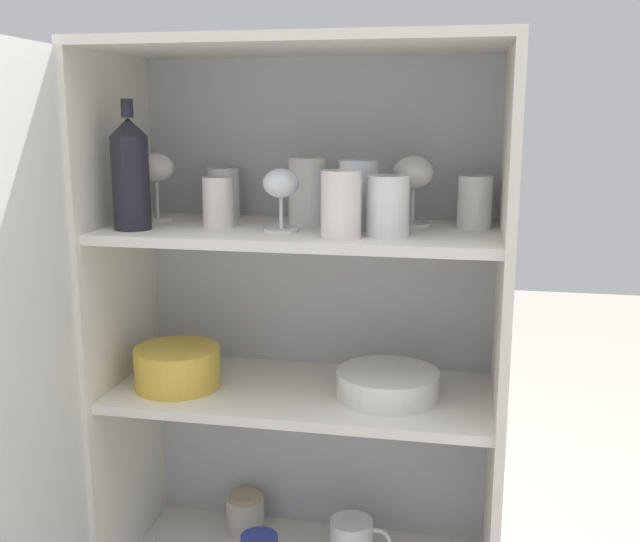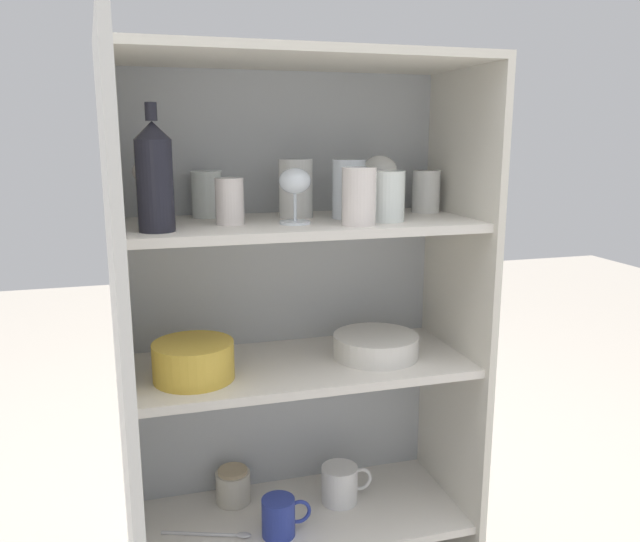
{
  "view_description": "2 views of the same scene",
  "coord_description": "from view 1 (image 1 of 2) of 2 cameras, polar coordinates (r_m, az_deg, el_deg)",
  "views": [
    {
      "loc": [
        0.32,
        -1.26,
        1.21
      ],
      "look_at": [
        0.03,
        0.21,
        0.89
      ],
      "focal_mm": 42.0,
      "sensor_mm": 36.0,
      "label": 1
    },
    {
      "loc": [
        -0.35,
        -1.19,
        1.17
      ],
      "look_at": [
        0.05,
        0.2,
        0.86
      ],
      "focal_mm": 35.0,
      "sensor_mm": 36.0,
      "label": 2
    }
  ],
  "objects": [
    {
      "name": "cupboard_top_panel",
      "position": [
        1.47,
        -1.5,
        16.84
      ],
      "size": [
        0.81,
        0.37,
        0.02
      ],
      "primitive_type": "cube",
      "color": "silver",
      "rests_on": "cupboard_side_left"
    },
    {
      "name": "shelf_board_middle",
      "position": [
        1.57,
        -1.36,
        -9.28
      ],
      "size": [
        0.77,
        0.34,
        0.02
      ],
      "primitive_type": "cube",
      "color": "silver"
    },
    {
      "name": "tumbler_glass_1",
      "position": [
        1.53,
        -1.07,
        6.12
      ],
      "size": [
        0.08,
        0.08,
        0.13
      ],
      "color": "white",
      "rests_on": "shelf_board_upper"
    },
    {
      "name": "cupboard_side_right",
      "position": [
        1.53,
        13.38,
        -9.31
      ],
      "size": [
        0.02,
        0.37,
        1.33
      ],
      "primitive_type": "cube",
      "color": "silver",
      "rests_on": "ground_plane"
    },
    {
      "name": "storage_jar",
      "position": [
        1.85,
        -5.72,
        -17.84
      ],
      "size": [
        0.09,
        0.09,
        0.09
      ],
      "color": "beige",
      "rests_on": "shelf_board_lower"
    },
    {
      "name": "tumbler_glass_0",
      "position": [
        1.5,
        -7.78,
        5.22
      ],
      "size": [
        0.06,
        0.06,
        0.1
      ],
      "color": "silver",
      "rests_on": "shelf_board_upper"
    },
    {
      "name": "tumbler_glass_3",
      "position": [
        1.35,
        1.61,
        5.09
      ],
      "size": [
        0.07,
        0.07,
        0.12
      ],
      "color": "silver",
      "rests_on": "shelf_board_upper"
    },
    {
      "name": "wine_glass_1",
      "position": [
        1.43,
        -3.0,
        6.35
      ],
      "size": [
        0.07,
        0.07,
        0.12
      ],
      "color": "white",
      "rests_on": "shelf_board_upper"
    },
    {
      "name": "tumbler_glass_2",
      "position": [
        1.51,
        11.72,
        5.18
      ],
      "size": [
        0.07,
        0.07,
        0.1
      ],
      "color": "white",
      "rests_on": "shelf_board_upper"
    },
    {
      "name": "cupboard_side_left",
      "position": [
        1.69,
        -14.64,
        -7.34
      ],
      "size": [
        0.02,
        0.37,
        1.33
      ],
      "primitive_type": "cube",
      "color": "silver",
      "rests_on": "ground_plane"
    },
    {
      "name": "cupboard_back_panel",
      "position": [
        1.73,
        -0.07,
        -6.52
      ],
      "size": [
        0.81,
        0.02,
        1.33
      ],
      "primitive_type": "cube",
      "color": "#B2B7BC",
      "rests_on": "ground_plane"
    },
    {
      "name": "mixing_bowl_large",
      "position": [
        1.59,
        -10.82,
        -7.09
      ],
      "size": [
        0.18,
        0.18,
        0.08
      ],
      "color": "gold",
      "rests_on": "shelf_board_middle"
    },
    {
      "name": "plate_stack_white",
      "position": [
        1.52,
        5.18,
        -8.57
      ],
      "size": [
        0.21,
        0.21,
        0.05
      ],
      "color": "silver",
      "rests_on": "shelf_board_middle"
    },
    {
      "name": "tumbler_glass_6",
      "position": [
        1.46,
        2.95,
        5.81
      ],
      "size": [
        0.08,
        0.08,
        0.13
      ],
      "color": "white",
      "rests_on": "shelf_board_upper"
    },
    {
      "name": "tumbler_glass_4",
      "position": [
        1.64,
        -7.37,
        5.93
      ],
      "size": [
        0.07,
        0.07,
        0.11
      ],
      "color": "white",
      "rests_on": "shelf_board_upper"
    },
    {
      "name": "cupboard_door",
      "position": [
        1.38,
        -21.56,
        -12.34
      ],
      "size": [
        0.04,
        0.4,
        1.33
      ],
      "color": "silver",
      "rests_on": "ground_plane"
    },
    {
      "name": "wine_glass_2",
      "position": [
        1.51,
        7.13,
        7.21
      ],
      "size": [
        0.08,
        0.08,
        0.14
      ],
      "color": "white",
      "rests_on": "shelf_board_upper"
    },
    {
      "name": "coffee_mug_extra_1",
      "position": [
        1.73,
        2.48,
        -19.85
      ],
      "size": [
        0.13,
        0.09,
        0.1
      ],
      "color": "white",
      "rests_on": "shelf_board_lower"
    },
    {
      "name": "shelf_board_upper",
      "position": [
        1.48,
        -1.43,
        2.91
      ],
      "size": [
        0.77,
        0.34,
        0.02
      ],
      "primitive_type": "cube",
      "color": "silver"
    },
    {
      "name": "wine_glass_0",
      "position": [
        1.62,
        -12.39,
        7.45
      ],
      "size": [
        0.08,
        0.08,
        0.14
      ],
      "color": "silver",
      "rests_on": "shelf_board_upper"
    },
    {
      "name": "wine_bottle",
      "position": [
        1.5,
        -14.25,
        7.24
      ],
      "size": [
        0.07,
        0.07,
        0.25
      ],
      "color": "black",
      "rests_on": "shelf_board_upper"
    },
    {
      "name": "tumbler_glass_5",
      "position": [
        1.39,
        5.21,
        4.98
      ],
      "size": [
        0.08,
        0.08,
        0.11
      ],
      "color": "white",
      "rests_on": "shelf_board_upper"
    }
  ]
}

